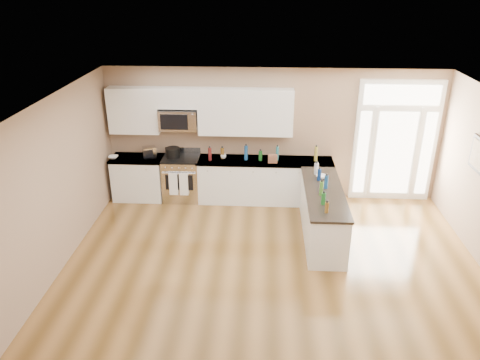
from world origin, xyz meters
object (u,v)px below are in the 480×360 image
Objects in this scene: peninsula_cabinet at (322,215)px; kitchen_range at (182,178)px; stockpot at (173,152)px; toaster_oven at (149,152)px.

kitchen_range is (-2.86, 1.45, 0.04)m from peninsula_cabinet.
stockpot is 1.11× the size of toaster_oven.
kitchen_range is 3.68× the size of stockpot.
toaster_oven reaches higher than kitchen_range.
peninsula_cabinet is 7.90× the size of stockpot.
kitchen_range is 0.61m from stockpot.
stockpot is (-0.17, 0.02, 0.58)m from kitchen_range.
toaster_oven reaches higher than peninsula_cabinet.
peninsula_cabinet is at bearing -46.86° from toaster_oven.
toaster_oven is (-3.52, 1.48, 0.62)m from peninsula_cabinet.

